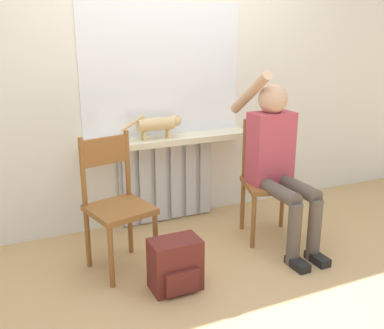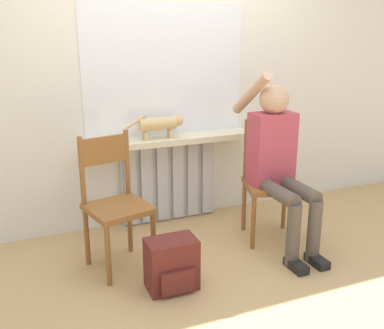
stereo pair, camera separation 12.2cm
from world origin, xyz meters
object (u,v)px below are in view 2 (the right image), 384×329
Objects in this scene: backpack at (172,265)px; person at (278,157)px; chair_right at (270,179)px; cat at (161,124)px; chair_left at (115,202)px.

person is at bearing 17.93° from backpack.
chair_right is 0.70× the size of person.
cat is at bearing 160.31° from chair_right.
cat is (-0.73, 0.54, 0.41)m from chair_right.
cat reaches higher than chair_left.
person reaches higher than chair_left.
chair_right is at bearing 23.87° from backpack.
person reaches higher than chair_right.
chair_left is 1.00× the size of chair_right.
chair_right is 1.14m from backpack.
chair_left is 1.27m from person.
chair_left and chair_right have the same top height.
person is at bearing -42.87° from cat.
chair_left is 2.75× the size of backpack.
chair_left is 0.60m from backpack.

